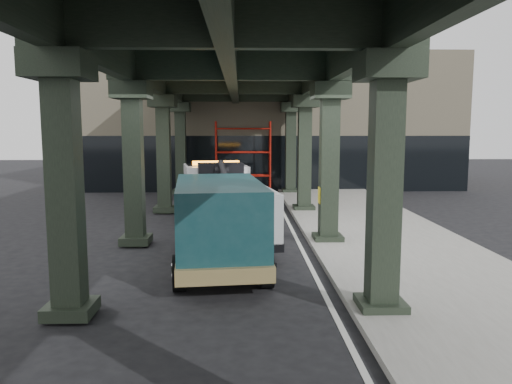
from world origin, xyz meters
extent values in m
plane|color=black|center=(0.00, 0.00, 0.00)|extent=(90.00, 90.00, 0.00)
cube|color=gray|center=(4.50, 2.00, 0.07)|extent=(5.00, 40.00, 0.15)
cube|color=silver|center=(1.70, 2.00, 0.01)|extent=(0.12, 38.00, 0.01)
cube|color=black|center=(2.60, -4.00, 2.50)|extent=(0.55, 0.55, 5.00)
cube|color=black|center=(2.60, -4.00, 4.75)|extent=(1.10, 1.10, 0.50)
cube|color=black|center=(2.60, -4.00, 0.18)|extent=(0.90, 0.90, 0.24)
cube|color=black|center=(2.60, 2.00, 2.50)|extent=(0.55, 0.55, 5.00)
cube|color=black|center=(2.60, 2.00, 4.75)|extent=(1.10, 1.10, 0.50)
cube|color=black|center=(2.60, 2.00, 0.18)|extent=(0.90, 0.90, 0.24)
cube|color=black|center=(2.60, 8.00, 2.50)|extent=(0.55, 0.55, 5.00)
cube|color=black|center=(2.60, 8.00, 4.75)|extent=(1.10, 1.10, 0.50)
cube|color=black|center=(2.60, 8.00, 0.18)|extent=(0.90, 0.90, 0.24)
cube|color=black|center=(2.60, 14.00, 2.50)|extent=(0.55, 0.55, 5.00)
cube|color=black|center=(2.60, 14.00, 4.75)|extent=(1.10, 1.10, 0.50)
cube|color=black|center=(2.60, 14.00, 0.18)|extent=(0.90, 0.90, 0.24)
cube|color=black|center=(-3.40, -4.00, 2.50)|extent=(0.55, 0.55, 5.00)
cube|color=black|center=(-3.40, -4.00, 4.75)|extent=(1.10, 1.10, 0.50)
cube|color=black|center=(-3.40, -4.00, 0.18)|extent=(0.90, 0.90, 0.24)
cube|color=black|center=(-3.40, 2.00, 2.50)|extent=(0.55, 0.55, 5.00)
cube|color=black|center=(-3.40, 2.00, 4.75)|extent=(1.10, 1.10, 0.50)
cube|color=black|center=(-3.40, 2.00, 0.18)|extent=(0.90, 0.90, 0.24)
cube|color=black|center=(-3.40, 8.00, 2.50)|extent=(0.55, 0.55, 5.00)
cube|color=black|center=(-3.40, 8.00, 4.75)|extent=(1.10, 1.10, 0.50)
cube|color=black|center=(-3.40, 8.00, 0.18)|extent=(0.90, 0.90, 0.24)
cube|color=black|center=(-3.40, 14.00, 2.50)|extent=(0.55, 0.55, 5.00)
cube|color=black|center=(-3.40, 14.00, 4.75)|extent=(1.10, 1.10, 0.50)
cube|color=black|center=(-3.40, 14.00, 0.18)|extent=(0.90, 0.90, 0.24)
cube|color=black|center=(2.60, 2.00, 5.55)|extent=(0.35, 32.00, 1.10)
cube|color=black|center=(-3.40, 2.00, 5.55)|extent=(0.35, 32.00, 1.10)
cube|color=black|center=(-0.40, 2.00, 5.55)|extent=(0.35, 32.00, 1.10)
cube|color=black|center=(-0.40, 2.00, 6.25)|extent=(7.40, 32.00, 0.30)
cube|color=#C6B793|center=(2.00, 20.00, 4.00)|extent=(22.00, 10.00, 8.00)
cylinder|color=red|center=(-1.50, 14.90, 2.00)|extent=(0.08, 0.08, 4.00)
cylinder|color=red|center=(-1.50, 14.10, 2.00)|extent=(0.08, 0.08, 4.00)
cylinder|color=red|center=(1.50, 14.90, 2.00)|extent=(0.08, 0.08, 4.00)
cylinder|color=red|center=(1.50, 14.10, 2.00)|extent=(0.08, 0.08, 4.00)
cylinder|color=red|center=(0.00, 14.90, 1.00)|extent=(3.00, 0.08, 0.08)
cylinder|color=red|center=(0.00, 14.90, 2.30)|extent=(3.00, 0.08, 0.08)
cylinder|color=red|center=(0.00, 14.90, 3.60)|extent=(3.00, 0.08, 0.08)
cube|color=black|center=(-0.68, 2.56, 0.65)|extent=(2.05, 7.05, 0.23)
cube|color=silver|center=(-1.06, 4.90, 1.45)|extent=(2.52, 2.56, 1.68)
cube|color=silver|center=(-1.22, 5.87, 0.98)|extent=(2.27, 1.00, 0.84)
cube|color=black|center=(-1.10, 5.13, 1.91)|extent=(2.22, 1.53, 0.79)
cube|color=silver|center=(-0.50, 1.50, 1.26)|extent=(2.96, 4.96, 1.31)
cube|color=orange|center=(-1.03, 4.72, 2.38)|extent=(1.70, 0.53, 0.15)
cube|color=black|center=(-0.80, 3.34, 2.19)|extent=(1.56, 0.79, 0.56)
cylinder|color=black|center=(-0.53, 1.68, 1.96)|extent=(0.75, 3.25, 1.25)
cube|color=black|center=(-0.12, -0.85, 0.33)|extent=(0.49, 1.33, 0.17)
cube|color=black|center=(-0.01, -1.49, 0.28)|extent=(1.51, 0.47, 0.17)
cylinder|color=black|center=(-2.12, 5.01, 0.51)|extent=(0.49, 1.06, 1.03)
cylinder|color=silver|center=(-2.12, 5.01, 0.51)|extent=(0.45, 0.62, 0.56)
cylinder|color=black|center=(-0.09, 5.35, 0.51)|extent=(0.49, 1.06, 1.03)
cylinder|color=silver|center=(-0.09, 5.35, 0.51)|extent=(0.45, 0.62, 0.56)
cylinder|color=black|center=(-1.62, 1.98, 0.51)|extent=(0.49, 1.06, 1.03)
cylinder|color=silver|center=(-1.62, 1.98, 0.51)|extent=(0.45, 0.62, 0.56)
cylinder|color=black|center=(0.41, 2.31, 0.51)|extent=(0.49, 1.06, 1.03)
cylinder|color=silver|center=(0.41, 2.31, 0.51)|extent=(0.45, 0.62, 0.56)
cylinder|color=black|center=(-1.42, 0.78, 0.51)|extent=(0.49, 1.06, 1.03)
cylinder|color=silver|center=(-1.42, 0.78, 0.51)|extent=(0.45, 0.62, 0.56)
cylinder|color=black|center=(0.60, 1.11, 0.51)|extent=(0.49, 1.06, 1.03)
cylinder|color=silver|center=(0.60, 1.11, 0.51)|extent=(0.45, 0.62, 0.56)
cube|color=#11393E|center=(-0.95, 1.81, 0.94)|extent=(2.12, 1.28, 0.89)
cube|color=#11393E|center=(-0.68, -0.89, 1.33)|extent=(2.51, 4.63, 1.92)
cube|color=olive|center=(-0.72, -0.50, 0.54)|extent=(2.66, 5.71, 0.35)
cube|color=black|center=(-0.92, 1.41, 1.73)|extent=(1.96, 0.62, 0.82)
cube|color=black|center=(-0.71, -0.60, 1.83)|extent=(2.45, 3.75, 0.54)
cube|color=silver|center=(-1.01, 2.33, 0.54)|extent=(1.98, 0.32, 0.30)
cylinder|color=black|center=(-1.93, 1.66, 0.41)|extent=(0.36, 0.85, 0.83)
cylinder|color=silver|center=(-1.93, 1.66, 0.41)|extent=(0.36, 0.49, 0.46)
cylinder|color=black|center=(0.03, 1.86, 0.41)|extent=(0.36, 0.85, 0.83)
cylinder|color=silver|center=(0.03, 1.86, 0.41)|extent=(0.36, 0.49, 0.46)
cylinder|color=black|center=(-1.51, -2.47, 0.41)|extent=(0.36, 0.85, 0.83)
cylinder|color=silver|center=(-1.51, -2.47, 0.41)|extent=(0.36, 0.49, 0.46)
cylinder|color=black|center=(0.45, -2.27, 0.41)|extent=(0.36, 0.85, 0.83)
cylinder|color=silver|center=(0.45, -2.27, 0.41)|extent=(0.36, 0.49, 0.46)
camera|label=1|loc=(-0.12, -13.31, 3.62)|focal=35.00mm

